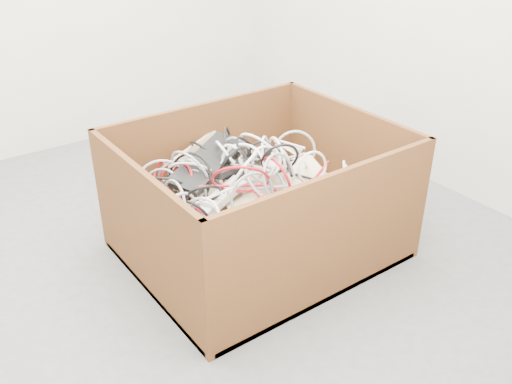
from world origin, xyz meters
TOP-DOWN VIEW (x-y plane):
  - ground at (0.00, 0.00)m, footprint 3.00×3.00m
  - cardboard_box at (0.25, -0.24)m, footprint 1.13×0.94m
  - keyboard_pile at (0.28, -0.20)m, footprint 0.89×0.97m
  - mice_scatter at (0.23, -0.25)m, footprint 0.93×0.57m
  - power_strip_left at (0.02, -0.27)m, footprint 0.33×0.14m
  - power_strip_right at (0.06, -0.42)m, footprint 0.29×0.07m
  - vga_plug at (0.49, -0.29)m, footprint 0.06×0.06m
  - cable_tangle at (0.13, -0.20)m, footprint 0.98×0.83m

SIDE VIEW (x-z plane):
  - ground at x=0.00m, z-range 0.00..0.00m
  - cardboard_box at x=0.25m, z-range -0.14..0.45m
  - keyboard_pile at x=0.28m, z-range 0.10..0.48m
  - power_strip_right at x=0.06m, z-range 0.28..0.38m
  - vga_plug at x=0.49m, z-range 0.32..0.35m
  - power_strip_left at x=0.02m, z-range 0.28..0.42m
  - mice_scatter at x=0.23m, z-range 0.25..0.45m
  - cable_tangle at x=0.13m, z-range 0.20..0.61m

